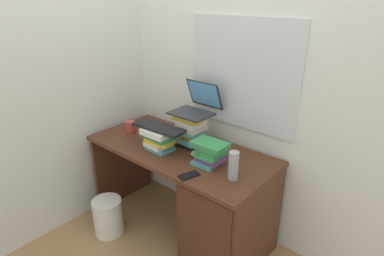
% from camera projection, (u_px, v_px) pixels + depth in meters
% --- Properties ---
extents(ground_plane, '(6.00, 6.00, 0.00)m').
position_uv_depth(ground_plane, '(181.00, 227.00, 2.75)').
color(ground_plane, '#9E7A4C').
extents(wall_back, '(6.00, 0.06, 2.60)m').
position_uv_depth(wall_back, '(212.00, 68.00, 2.51)').
color(wall_back, silver).
rests_on(wall_back, ground).
extents(wall_left, '(0.05, 6.00, 2.60)m').
position_uv_depth(wall_left, '(108.00, 61.00, 2.73)').
color(wall_left, silver).
rests_on(wall_left, ground).
extents(desk, '(1.46, 0.68, 0.75)m').
position_uv_depth(desk, '(215.00, 206.00, 2.35)').
color(desk, '#4C2819').
rests_on(desk, ground).
extents(book_stack_tall, '(0.25, 0.21, 0.25)m').
position_uv_depth(book_stack_tall, '(191.00, 130.00, 2.48)').
color(book_stack_tall, black).
rests_on(book_stack_tall, desk).
extents(book_stack_keyboard_riser, '(0.25, 0.18, 0.17)m').
position_uv_depth(book_stack_keyboard_riser, '(159.00, 139.00, 2.40)').
color(book_stack_keyboard_riser, teal).
rests_on(book_stack_keyboard_riser, desk).
extents(book_stack_side, '(0.24, 0.20, 0.16)m').
position_uv_depth(book_stack_side, '(210.00, 152.00, 2.21)').
color(book_stack_side, teal).
rests_on(book_stack_side, desk).
extents(laptop, '(0.30, 0.32, 0.23)m').
position_uv_depth(laptop, '(197.00, 105.00, 2.45)').
color(laptop, '#2D2D33').
rests_on(laptop, book_stack_tall).
extents(keyboard, '(0.43, 0.16, 0.02)m').
position_uv_depth(keyboard, '(159.00, 128.00, 2.37)').
color(keyboard, black).
rests_on(keyboard, book_stack_keyboard_riser).
extents(computer_mouse, '(0.06, 0.10, 0.04)m').
position_uv_depth(computer_mouse, '(196.00, 152.00, 2.35)').
color(computer_mouse, '#A5A8AD').
rests_on(computer_mouse, desk).
extents(mug, '(0.12, 0.08, 0.09)m').
position_uv_depth(mug, '(131.00, 127.00, 2.73)').
color(mug, '#B23F33').
rests_on(mug, desk).
extents(water_bottle, '(0.07, 0.07, 0.19)m').
position_uv_depth(water_bottle, '(233.00, 166.00, 2.02)').
color(water_bottle, '#999EA5').
rests_on(water_bottle, desk).
extents(cell_phone, '(0.10, 0.15, 0.01)m').
position_uv_depth(cell_phone, '(189.00, 175.00, 2.08)').
color(cell_phone, black).
rests_on(cell_phone, desk).
extents(wastebasket, '(0.24, 0.24, 0.31)m').
position_uv_depth(wastebasket, '(108.00, 216.00, 2.63)').
color(wastebasket, silver).
rests_on(wastebasket, ground).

